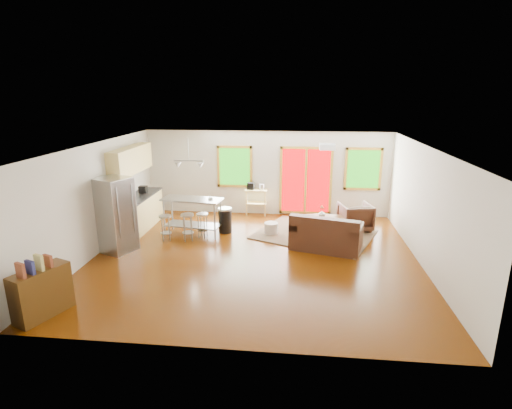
# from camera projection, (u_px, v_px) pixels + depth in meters

# --- Properties ---
(floor) EXTENTS (7.50, 7.00, 0.02)m
(floor) POSITION_uv_depth(u_px,v_px,m) (255.00, 258.00, 9.35)
(floor) COLOR #3D1A02
(floor) RESTS_ON ground
(ceiling) EXTENTS (7.50, 7.00, 0.02)m
(ceiling) POSITION_uv_depth(u_px,v_px,m) (255.00, 146.00, 8.64)
(ceiling) COLOR silver
(ceiling) RESTS_ON ground
(back_wall) EXTENTS (7.50, 0.02, 2.60)m
(back_wall) POSITION_uv_depth(u_px,v_px,m) (267.00, 173.00, 12.35)
(back_wall) COLOR beige
(back_wall) RESTS_ON ground
(left_wall) EXTENTS (0.02, 7.00, 2.60)m
(left_wall) POSITION_uv_depth(u_px,v_px,m) (96.00, 199.00, 9.38)
(left_wall) COLOR beige
(left_wall) RESTS_ON ground
(right_wall) EXTENTS (0.02, 7.00, 2.60)m
(right_wall) POSITION_uv_depth(u_px,v_px,m) (427.00, 209.00, 8.61)
(right_wall) COLOR beige
(right_wall) RESTS_ON ground
(front_wall) EXTENTS (7.50, 0.02, 2.60)m
(front_wall) POSITION_uv_depth(u_px,v_px,m) (228.00, 271.00, 5.64)
(front_wall) COLOR beige
(front_wall) RESTS_ON ground
(window_left) EXTENTS (1.10, 0.05, 1.30)m
(window_left) POSITION_uv_depth(u_px,v_px,m) (235.00, 167.00, 12.35)
(window_left) COLOR #14540C
(window_left) RESTS_ON back_wall
(french_doors) EXTENTS (1.60, 0.05, 2.10)m
(french_doors) POSITION_uv_depth(u_px,v_px,m) (306.00, 181.00, 12.24)
(french_doors) COLOR #AD0004
(french_doors) RESTS_ON back_wall
(window_right) EXTENTS (1.10, 0.05, 1.30)m
(window_right) POSITION_uv_depth(u_px,v_px,m) (363.00, 169.00, 11.96)
(window_right) COLOR #14540C
(window_right) RESTS_ON back_wall
(rug) EXTENTS (3.55, 3.19, 0.03)m
(rug) POSITION_uv_depth(u_px,v_px,m) (314.00, 234.00, 10.79)
(rug) COLOR #485B3C
(rug) RESTS_ON floor
(loveseat) EXTENTS (1.86, 1.35, 0.89)m
(loveseat) POSITION_uv_depth(u_px,v_px,m) (326.00, 235.00, 9.76)
(loveseat) COLOR black
(loveseat) RESTS_ON floor
(coffee_table) EXTENTS (1.13, 0.73, 0.43)m
(coffee_table) POSITION_uv_depth(u_px,v_px,m) (334.00, 220.00, 10.87)
(coffee_table) COLOR #3D250B
(coffee_table) RESTS_ON floor
(armchair) EXTENTS (0.97, 0.93, 0.84)m
(armchair) POSITION_uv_depth(u_px,v_px,m) (355.00, 215.00, 11.09)
(armchair) COLOR black
(armchair) RESTS_ON floor
(ottoman) EXTENTS (0.67, 0.67, 0.37)m
(ottoman) POSITION_uv_depth(u_px,v_px,m) (308.00, 223.00, 11.17)
(ottoman) COLOR black
(ottoman) RESTS_ON floor
(pouf) EXTENTS (0.38, 0.38, 0.33)m
(pouf) POSITION_uv_depth(u_px,v_px,m) (271.00, 228.00, 10.81)
(pouf) COLOR beige
(pouf) RESTS_ON floor
(vase) EXTENTS (0.22, 0.23, 0.33)m
(vase) POSITION_uv_depth(u_px,v_px,m) (322.00, 213.00, 10.97)
(vase) COLOR silver
(vase) RESTS_ON coffee_table
(book) EXTENTS (0.19, 0.05, 0.26)m
(book) POSITION_uv_depth(u_px,v_px,m) (345.00, 218.00, 10.55)
(book) COLOR brown
(book) RESTS_ON coffee_table
(cabinets) EXTENTS (0.64, 2.24, 2.30)m
(cabinets) POSITION_uv_depth(u_px,v_px,m) (137.00, 197.00, 11.08)
(cabinets) COLOR #DABF6A
(cabinets) RESTS_ON floor
(refrigerator) EXTENTS (0.95, 0.94, 1.81)m
(refrigerator) POSITION_uv_depth(u_px,v_px,m) (116.00, 215.00, 9.50)
(refrigerator) COLOR #B7BABC
(refrigerator) RESTS_ON floor
(island) EXTENTS (1.66, 0.85, 1.00)m
(island) POSITION_uv_depth(u_px,v_px,m) (192.00, 210.00, 10.67)
(island) COLOR #B7BABC
(island) RESTS_ON floor
(cup) EXTENTS (0.16, 0.15, 0.13)m
(cup) POSITION_uv_depth(u_px,v_px,m) (211.00, 199.00, 10.49)
(cup) COLOR silver
(cup) RESTS_ON island
(bar_stool_a) EXTENTS (0.42, 0.42, 0.67)m
(bar_stool_a) POSITION_uv_depth(u_px,v_px,m) (165.00, 222.00, 10.29)
(bar_stool_a) COLOR #B7BABC
(bar_stool_a) RESTS_ON floor
(bar_stool_b) EXTENTS (0.44, 0.44, 0.71)m
(bar_stool_b) POSITION_uv_depth(u_px,v_px,m) (187.00, 221.00, 10.27)
(bar_stool_b) COLOR #B7BABC
(bar_stool_b) RESTS_ON floor
(bar_stool_c) EXTENTS (0.36, 0.36, 0.66)m
(bar_stool_c) POSITION_uv_depth(u_px,v_px,m) (202.00, 220.00, 10.51)
(bar_stool_c) COLOR #B7BABC
(bar_stool_c) RESTS_ON floor
(trash_can) EXTENTS (0.47, 0.47, 0.69)m
(trash_can) POSITION_uv_depth(u_px,v_px,m) (225.00, 220.00, 10.93)
(trash_can) COLOR black
(trash_can) RESTS_ON floor
(kitchen_cart) EXTENTS (0.68, 0.44, 1.03)m
(kitchen_cart) POSITION_uv_depth(u_px,v_px,m) (256.00, 193.00, 12.40)
(kitchen_cart) COLOR #DABF6A
(kitchen_cart) RESTS_ON floor
(bookshelf) EXTENTS (0.70, 1.03, 1.14)m
(bookshelf) POSITION_uv_depth(u_px,v_px,m) (42.00, 292.00, 6.81)
(bookshelf) COLOR #3D250B
(bookshelf) RESTS_ON floor
(ceiling_flush) EXTENTS (0.35, 0.35, 0.12)m
(ceiling_flush) POSITION_uv_depth(u_px,v_px,m) (327.00, 147.00, 9.07)
(ceiling_flush) COLOR white
(ceiling_flush) RESTS_ON ceiling
(pendant_light) EXTENTS (0.80, 0.18, 0.79)m
(pendant_light) POSITION_uv_depth(u_px,v_px,m) (189.00, 164.00, 10.46)
(pendant_light) COLOR gray
(pendant_light) RESTS_ON ceiling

